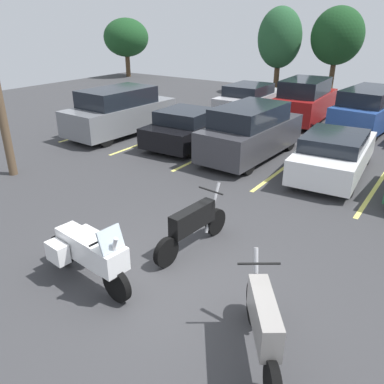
# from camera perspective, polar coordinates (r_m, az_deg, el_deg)

# --- Properties ---
(ground) EXTENTS (44.00, 44.00, 0.10)m
(ground) POSITION_cam_1_polar(r_m,az_deg,el_deg) (7.51, -3.83, -12.56)
(ground) COLOR #38383A
(motorcycle_touring) EXTENTS (2.28, 0.94, 1.37)m
(motorcycle_touring) POSITION_cam_1_polar(r_m,az_deg,el_deg) (7.20, -14.93, -8.55)
(motorcycle_touring) COLOR black
(motorcycle_touring) RESTS_ON ground
(motorcycle_second) EXTENTS (1.37, 1.87, 1.30)m
(motorcycle_second) POSITION_cam_1_polar(r_m,az_deg,el_deg) (5.70, 10.34, -18.48)
(motorcycle_second) COLOR black
(motorcycle_second) RESTS_ON ground
(motorcycle_third) EXTENTS (0.62, 2.20, 1.23)m
(motorcycle_third) POSITION_cam_1_polar(r_m,az_deg,el_deg) (8.01, 0.16, -4.80)
(motorcycle_third) COLOR black
(motorcycle_third) RESTS_ON ground
(parking_stripes) EXTENTS (16.88, 5.06, 0.01)m
(parking_stripes) POSITION_cam_1_polar(r_m,az_deg,el_deg) (13.16, 13.66, 3.71)
(parking_stripes) COLOR #EAE066
(parking_stripes) RESTS_ON ground
(car_grey) EXTENTS (2.12, 4.89, 1.88)m
(car_grey) POSITION_cam_1_polar(r_m,az_deg,el_deg) (16.59, -10.50, 11.51)
(car_grey) COLOR slate
(car_grey) RESTS_ON ground
(car_black) EXTENTS (2.14, 4.32, 1.39)m
(car_black) POSITION_cam_1_polar(r_m,az_deg,el_deg) (14.95, -0.19, 9.49)
(car_black) COLOR black
(car_black) RESTS_ON ground
(car_charcoal) EXTENTS (1.93, 4.55, 1.82)m
(car_charcoal) POSITION_cam_1_polar(r_m,az_deg,el_deg) (13.54, 8.62, 8.71)
(car_charcoal) COLOR #38383D
(car_charcoal) RESTS_ON ground
(car_white) EXTENTS (2.11, 4.50, 1.34)m
(car_white) POSITION_cam_1_polar(r_m,az_deg,el_deg) (12.66, 20.13, 5.32)
(car_white) COLOR white
(car_white) RESTS_ON ground
(car_far_silver) EXTENTS (1.97, 4.73, 1.50)m
(car_far_silver) POSITION_cam_1_polar(r_m,az_deg,el_deg) (20.26, 8.60, 13.29)
(car_far_silver) COLOR #B7B7BC
(car_far_silver) RESTS_ON ground
(car_far_red) EXTENTS (2.01, 4.46, 1.97)m
(car_far_red) POSITION_cam_1_polar(r_m,az_deg,el_deg) (19.12, 16.24, 12.68)
(car_far_red) COLOR maroon
(car_far_red) RESTS_ON ground
(car_far_blue) EXTENTS (2.32, 5.00, 1.79)m
(car_far_blue) POSITION_cam_1_polar(r_m,az_deg,el_deg) (18.60, 24.58, 11.00)
(car_far_blue) COLOR #2D519E
(car_far_blue) RESTS_ON ground
(tree_center) EXTENTS (2.69, 2.69, 5.16)m
(tree_center) POSITION_cam_1_polar(r_m,az_deg,el_deg) (26.37, 12.73, 21.15)
(tree_center) COLOR #4C3823
(tree_center) RESTS_ON ground
(tree_far_left) EXTENTS (3.00, 3.00, 5.14)m
(tree_far_left) POSITION_cam_1_polar(r_m,az_deg,el_deg) (25.82, 20.52, 20.60)
(tree_far_left) COLOR #4C3823
(tree_far_left) RESTS_ON ground
(tree_rear) EXTENTS (3.59, 3.59, 4.52)m
(tree_rear) POSITION_cam_1_polar(r_m,az_deg,el_deg) (34.23, -9.62, 21.40)
(tree_rear) COLOR #4C3823
(tree_rear) RESTS_ON ground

